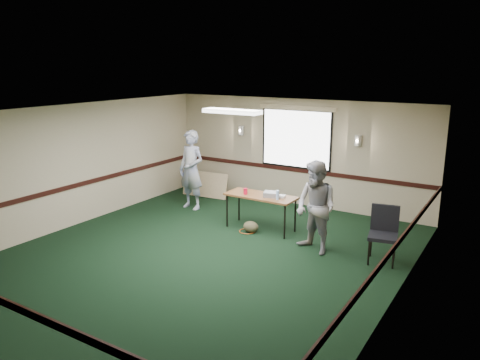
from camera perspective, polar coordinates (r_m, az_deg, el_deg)
The scene contains 13 objects.
ground at distance 9.03m, azimuth -4.41°, elevation -9.12°, with size 8.00×8.00×0.00m, color black.
room_shell at distance 10.28m, azimuth 2.43°, elevation 3.00°, with size 8.00×8.02×8.00m.
folding_table at distance 10.13m, azimuth 2.54°, elevation -2.16°, with size 1.56×0.63×0.78m.
projector at distance 10.00m, azimuth 3.84°, elevation -1.75°, with size 0.32×0.26×0.11m, color gray.
game_console at distance 9.98m, azimuth 4.96°, elevation -1.98°, with size 0.19×0.16×0.05m, color silver.
red_cup at distance 10.16m, azimuth 0.67°, elevation -1.38°, with size 0.09×0.09×0.13m, color red.
water_bottle at distance 9.78m, azimuth 4.60°, elevation -1.83°, with size 0.06×0.06×0.20m, color #90B9ED.
duffel_bag at distance 10.13m, azimuth 1.33°, elevation -5.73°, with size 0.35×0.26×0.24m, color #444027.
cable_coil at distance 10.20m, azimuth 0.89°, elevation -6.26°, with size 0.35×0.35×0.02m, color #B54616.
folded_table at distance 12.77m, azimuth -4.29°, elevation -0.55°, with size 1.32×0.06×0.68m, color tan.
conference_chair at distance 8.97m, azimuth 17.12°, elevation -5.76°, with size 0.59×0.61×1.03m.
person_left at distance 11.63m, azimuth -5.95°, elevation 1.23°, with size 0.72×0.47×1.97m, color #47569C.
person_right at distance 8.98m, azimuth 9.24°, elevation -3.34°, with size 0.87×0.68×1.78m, color #6E7FAC.
Camera 1 is at (4.95, -6.67, 3.55)m, focal length 35.00 mm.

